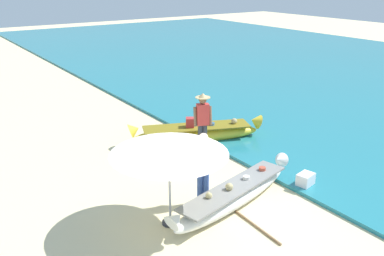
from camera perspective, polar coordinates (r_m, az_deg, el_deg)
ground_plane at (r=9.59m, az=0.28°, el=-12.18°), size 80.00×80.00×0.00m
sea at (r=24.84m, az=18.23°, el=7.25°), size 24.00×56.00×0.10m
boat_white_foreground at (r=10.02m, az=5.71°, el=-8.94°), size 4.25×1.54×0.75m
boat_yellow_midground at (r=13.61m, az=0.63°, el=-0.67°), size 4.23×2.27×0.84m
person_vendor_hatted at (r=12.51m, az=1.44°, el=1.23°), size 0.59×0.44×1.87m
person_tourist_customer at (r=9.74m, az=1.51°, el=-4.92°), size 0.57×0.49×1.76m
patio_umbrella_large at (r=8.60m, az=-3.13°, el=-2.28°), size 2.46×2.46×2.06m
cooler_box at (r=11.13m, az=14.98°, el=-6.89°), size 0.50×0.41×0.40m
paddle at (r=9.63m, az=7.25°, el=-11.98°), size 0.37×1.78×0.05m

